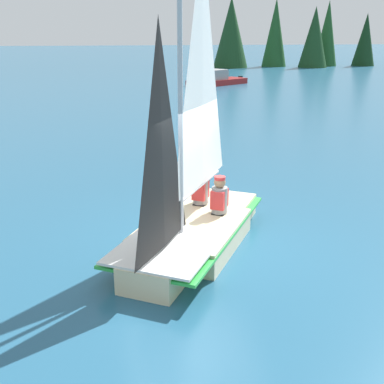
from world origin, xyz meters
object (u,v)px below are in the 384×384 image
object	(u,v)px
sailboat_main	(192,208)
sailor_helm	(219,203)
sailor_crew	(201,195)
motorboat_distant	(216,80)

from	to	relation	value
sailboat_main	sailor_helm	bearing A→B (deg)	155.40
sailboat_main	sailor_crew	distance (m)	1.04
sailboat_main	motorboat_distant	distance (m)	27.72
sailboat_main	motorboat_distant	size ratio (longest dim) A/B	1.11
sailboat_main	sailor_helm	world-z (taller)	sailboat_main
sailboat_main	motorboat_distant	xyz separation A→B (m)	(-6.14, -27.02, -0.34)
motorboat_distant	sailboat_main	bearing A→B (deg)	43.40
sailboat_main	motorboat_distant	bearing A→B (deg)	-162.59
motorboat_distant	sailor_helm	bearing A→B (deg)	44.41
sailor_helm	sailor_crew	world-z (taller)	sailor_helm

